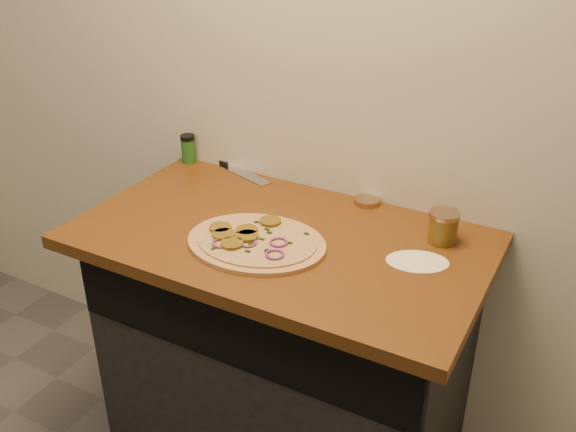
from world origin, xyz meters
The scene contains 8 objects.
cabinet centered at (0.00, 1.45, 0.43)m, with size 1.10×0.60×0.86m, color black.
countertop centered at (0.00, 1.42, 0.88)m, with size 1.20×0.70×0.04m, color brown.
pizza centered at (-0.03, 1.33, 0.91)m, with size 0.43×0.43×0.03m.
chefs_knife centered at (-0.39, 1.75, 0.91)m, with size 0.33×0.14×0.02m.
mason_jar_lid centered at (0.15, 1.72, 0.91)m, with size 0.08×0.08×0.02m, color tan.
salsa_jar centered at (0.43, 1.60, 0.95)m, with size 0.09×0.09×0.09m.
spice_shaker centered at (-0.55, 1.72, 0.95)m, with size 0.05×0.05×0.10m.
flour_spill centered at (0.40, 1.46, 0.90)m, with size 0.17×0.17×0.00m, color silver.
Camera 1 is at (0.80, -0.00, 1.82)m, focal length 40.00 mm.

